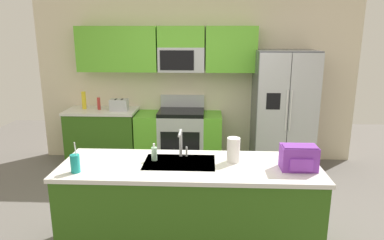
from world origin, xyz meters
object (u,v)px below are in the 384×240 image
toaster (119,105)px  drink_cup_teal (75,163)px  bottle_yellow (84,100)px  soap_dispenser (154,154)px  pepper_mill (99,104)px  backpack (299,157)px  sink_faucet (181,141)px  paper_towel_roll (233,150)px  range_oven (179,138)px  refrigerator (283,111)px

toaster → drink_cup_teal: bearing=-84.6°
bottle_yellow → soap_dispenser: size_ratio=1.66×
pepper_mill → backpack: 3.51m
sink_faucet → paper_towel_roll: bearing=-11.5°
toaster → backpack: size_ratio=0.87×
pepper_mill → range_oven: bearing=0.1°
pepper_mill → soap_dispenser: size_ratio=1.15×
soap_dispenser → drink_cup_teal: bearing=-153.2°
pepper_mill → bottle_yellow: bearing=170.6°
backpack → sink_faucet: bearing=166.3°
bottle_yellow → soap_dispenser: bottle_yellow is taller
backpack → range_oven: bearing=118.4°
soap_dispenser → pepper_mill: bearing=119.1°
paper_towel_roll → backpack: size_ratio=0.75×
pepper_mill → refrigerator: bearing=-1.4°
pepper_mill → paper_towel_roll: bearing=-48.1°
refrigerator → pepper_mill: 2.91m
bottle_yellow → backpack: size_ratio=0.88×
range_oven → bottle_yellow: size_ratio=4.81×
range_oven → backpack: backpack is taller
sink_faucet → backpack: (1.09, -0.27, -0.05)m
paper_towel_roll → backpack: (0.58, -0.16, -0.00)m
toaster → sink_faucet: (1.15, -2.07, 0.08)m
bottle_yellow → sink_faucet: 2.78m
backpack → paper_towel_roll: bearing=164.3°
sink_faucet → paper_towel_roll: size_ratio=1.17×
sink_faucet → soap_dispenser: size_ratio=1.66×
refrigerator → toaster: refrigerator is taller
drink_cup_teal → paper_towel_roll: 1.46m
toaster → bottle_yellow: size_ratio=0.99×
toaster → paper_towel_roll: paper_towel_roll is taller
drink_cup_teal → soap_dispenser: 0.73m
paper_towel_roll → backpack: bearing=-15.7°
bottle_yellow → paper_towel_roll: size_ratio=1.18×
sink_faucet → soap_dispenser: bearing=-159.2°
bottle_yellow → soap_dispenser: bearing=-56.7°
drink_cup_teal → refrigerator: bearing=46.7°
toaster → sink_faucet: sink_faucet is taller
toaster → sink_faucet: 2.37m
bottle_yellow → paper_towel_roll: bottle_yellow is taller
pepper_mill → soap_dispenser: pepper_mill is taller
range_oven → toaster: 1.09m
toaster → sink_faucet: size_ratio=0.99×
sink_faucet → soap_dispenser: 0.29m
range_oven → soap_dispenser: (-0.05, -2.22, 0.53)m
range_oven → backpack: size_ratio=4.25×
range_oven → pepper_mill: bearing=-179.9°
toaster → paper_towel_roll: bearing=-52.7°
refrigerator → backpack: 2.34m
range_oven → toaster: bearing=-176.8°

